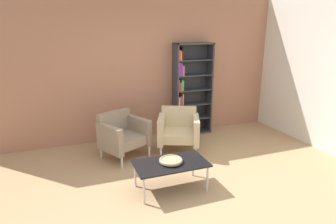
{
  "coord_description": "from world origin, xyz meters",
  "views": [
    {
      "loc": [
        -1.55,
        -3.05,
        2.15
      ],
      "look_at": [
        -0.11,
        0.84,
        0.95
      ],
      "focal_mm": 30.46,
      "sensor_mm": 36.0,
      "label": 1
    }
  ],
  "objects": [
    {
      "name": "ground_plane",
      "position": [
        0.0,
        0.0,
        0.0
      ],
      "size": [
        8.32,
        8.32,
        0.0
      ],
      "primitive_type": "plane",
      "color": "tan"
    },
    {
      "name": "armchair_near_window",
      "position": [
        0.32,
        1.46,
        0.41
      ],
      "size": [
        0.91,
        0.87,
        0.78
      ],
      "rotation": [
        0.0,
        0.0,
        -0.4
      ],
      "color": "#C6B289",
      "rests_on": "ground_plane"
    },
    {
      "name": "brick_back_panel",
      "position": [
        0.0,
        2.46,
        1.45
      ],
      "size": [
        6.4,
        0.12,
        2.9
      ],
      "primitive_type": "cube",
      "color": "#A87056",
      "rests_on": "ground_plane"
    },
    {
      "name": "plaster_right_partition",
      "position": [
        2.86,
        0.6,
        1.45
      ],
      "size": [
        0.12,
        5.2,
        2.9
      ],
      "primitive_type": "cube",
      "color": "silver",
      "rests_on": "ground_plane"
    },
    {
      "name": "coffee_table_low",
      "position": [
        -0.28,
        0.27,
        0.37
      ],
      "size": [
        1.0,
        0.56,
        0.4
      ],
      "color": "black",
      "rests_on": "ground_plane"
    },
    {
      "name": "armchair_spare_guest",
      "position": [
        -0.69,
        1.56,
        0.41
      ],
      "size": [
        0.92,
        0.89,
        0.78
      ],
      "rotation": [
        0.0,
        0.0,
        0.46
      ],
      "color": "gray",
      "rests_on": "ground_plane"
    },
    {
      "name": "bookshelf_tall",
      "position": [
        0.87,
        2.25,
        0.93
      ],
      "size": [
        0.8,
        0.3,
        1.9
      ],
      "color": "#333338",
      "rests_on": "ground_plane"
    },
    {
      "name": "decorative_bowl",
      "position": [
        -0.28,
        0.27,
        0.43
      ],
      "size": [
        0.32,
        0.32,
        0.05
      ],
      "color": "tan",
      "rests_on": "coffee_table_low"
    }
  ]
}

